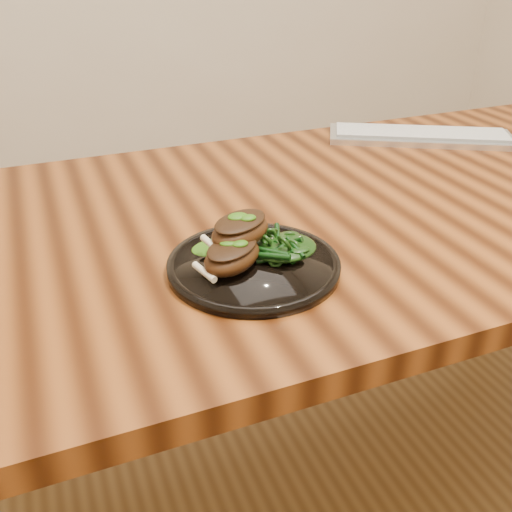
{
  "coord_description": "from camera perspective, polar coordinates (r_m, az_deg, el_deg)",
  "views": [
    {
      "loc": [
        -0.56,
        -0.81,
        1.17
      ],
      "look_at": [
        -0.31,
        -0.18,
        0.78
      ],
      "focal_mm": 40.0,
      "sensor_mm": 36.0,
      "label": 1
    }
  ],
  "objects": [
    {
      "name": "herb_smear",
      "position": [
        0.83,
        -3.52,
        0.94
      ],
      "size": [
        0.09,
        0.06,
        0.01
      ],
      "primitive_type": "ellipsoid",
      "color": "#1A4807",
      "rests_on": "plate"
    },
    {
      "name": "plate",
      "position": [
        0.8,
        -0.23,
        -0.87
      ],
      "size": [
        0.24,
        0.24,
        0.01
      ],
      "color": "black",
      "rests_on": "desk"
    },
    {
      "name": "greens_heap",
      "position": [
        0.81,
        2.8,
        1.27
      ],
      "size": [
        0.1,
        0.09,
        0.04
      ],
      "color": "black",
      "rests_on": "plate"
    },
    {
      "name": "keyboard",
      "position": [
        1.39,
        16.13,
        11.48
      ],
      "size": [
        0.42,
        0.31,
        0.02
      ],
      "color": "silver",
      "rests_on": "desk"
    },
    {
      "name": "lamb_chop_front",
      "position": [
        0.77,
        -2.44,
        0.11
      ],
      "size": [
        0.12,
        0.11,
        0.04
      ],
      "color": "#3A1E0B",
      "rests_on": "plate"
    },
    {
      "name": "desk",
      "position": [
        1.1,
        11.58,
        2.14
      ],
      "size": [
        1.6,
        0.8,
        0.75
      ],
      "color": "#351606",
      "rests_on": "ground"
    },
    {
      "name": "lamb_chop_back",
      "position": [
        0.8,
        -1.63,
        2.68
      ],
      "size": [
        0.12,
        0.11,
        0.05
      ],
      "color": "#3A1E0B",
      "rests_on": "plate"
    }
  ]
}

